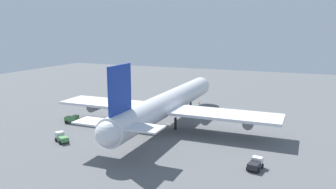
{
  "coord_description": "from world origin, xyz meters",
  "views": [
    {
      "loc": [
        -87.2,
        -36.34,
        27.55
      ],
      "look_at": [
        0.0,
        0.0,
        9.03
      ],
      "focal_mm": 36.28,
      "sensor_mm": 36.0,
      "label": 1
    }
  ],
  "objects_px": {
    "maintenance_van": "(61,137)",
    "safety_cone_nose": "(199,102)",
    "fuel_truck": "(255,164)",
    "cargo_airplane": "(168,104)",
    "cargo_loader": "(72,119)"
  },
  "relations": [
    {
      "from": "safety_cone_nose",
      "to": "fuel_truck",
      "type": "bearing_deg",
      "value": -151.88
    },
    {
      "from": "cargo_airplane",
      "to": "safety_cone_nose",
      "type": "height_order",
      "value": "cargo_airplane"
    },
    {
      "from": "safety_cone_nose",
      "to": "maintenance_van",
      "type": "bearing_deg",
      "value": 161.46
    },
    {
      "from": "cargo_airplane",
      "to": "maintenance_van",
      "type": "height_order",
      "value": "cargo_airplane"
    },
    {
      "from": "maintenance_van",
      "to": "cargo_loader",
      "type": "distance_m",
      "value": 17.25
    },
    {
      "from": "cargo_loader",
      "to": "safety_cone_nose",
      "type": "xyz_separation_m",
      "value": [
        39.51,
        -26.84,
        -0.77
      ]
    },
    {
      "from": "maintenance_van",
      "to": "safety_cone_nose",
      "type": "relative_size",
      "value": 5.75
    },
    {
      "from": "cargo_airplane",
      "to": "fuel_truck",
      "type": "xyz_separation_m",
      "value": [
        -21.75,
        -28.0,
        -5.33
      ]
    },
    {
      "from": "maintenance_van",
      "to": "cargo_loader",
      "type": "height_order",
      "value": "cargo_loader"
    },
    {
      "from": "fuel_truck",
      "to": "safety_cone_nose",
      "type": "xyz_separation_m",
      "value": [
        52.92,
        28.28,
        -0.71
      ]
    },
    {
      "from": "fuel_truck",
      "to": "maintenance_van",
      "type": "relative_size",
      "value": 0.92
    },
    {
      "from": "fuel_truck",
      "to": "cargo_loader",
      "type": "bearing_deg",
      "value": 76.33
    },
    {
      "from": "cargo_airplane",
      "to": "maintenance_van",
      "type": "distance_m",
      "value": 30.27
    },
    {
      "from": "cargo_loader",
      "to": "safety_cone_nose",
      "type": "height_order",
      "value": "cargo_loader"
    },
    {
      "from": "cargo_airplane",
      "to": "maintenance_van",
      "type": "relative_size",
      "value": 14.4
    }
  ]
}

